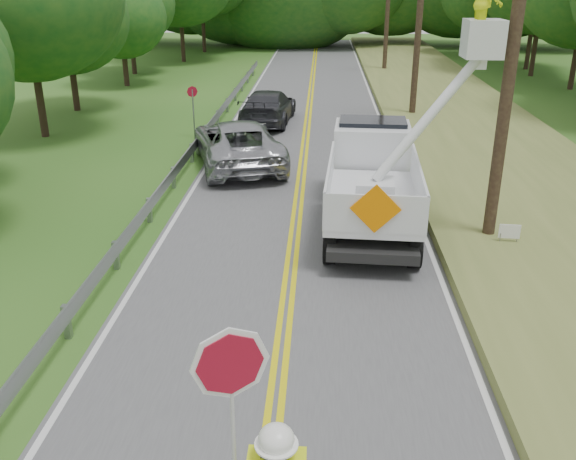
{
  "coord_description": "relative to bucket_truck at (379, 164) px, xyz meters",
  "views": [
    {
      "loc": [
        0.65,
        -5.94,
        6.46
      ],
      "look_at": [
        0.0,
        6.0,
        1.5
      ],
      "focal_mm": 38.63,
      "sensor_mm": 36.0,
      "label": 1
    }
  ],
  "objects": [
    {
      "name": "road",
      "position": [
        -2.28,
        3.12,
        -1.52
      ],
      "size": [
        7.2,
        96.0,
        0.03
      ],
      "color": "#535355",
      "rests_on": "ground"
    },
    {
      "name": "guardrail",
      "position": [
        -6.3,
        4.03,
        -0.97
      ],
      "size": [
        0.18,
        48.0,
        0.77
      ],
      "color": "gray",
      "rests_on": "ground"
    },
    {
      "name": "utility_poles",
      "position": [
        2.72,
        6.14,
        3.74
      ],
      "size": [
        1.6,
        43.3,
        10.0
      ],
      "color": "black",
      "rests_on": "ground"
    },
    {
      "name": "tall_grass_verge",
      "position": [
        4.82,
        3.12,
        -1.38
      ],
      "size": [
        7.0,
        96.0,
        0.3
      ],
      "primitive_type": "cube",
      "color": "olive",
      "rests_on": "ground"
    },
    {
      "name": "bucket_truck",
      "position": [
        0.0,
        0.0,
        0.0
      ],
      "size": [
        4.01,
        6.94,
        6.69
      ],
      "color": "black",
      "rests_on": "road"
    },
    {
      "name": "suv_silver",
      "position": [
        -4.62,
        4.74,
        -0.68
      ],
      "size": [
        4.28,
        6.47,
        1.65
      ],
      "primitive_type": "imported",
      "rotation": [
        0.0,
        0.0,
        3.42
      ],
      "color": "#A4A6AC",
      "rests_on": "road"
    },
    {
      "name": "suv_darkgrey",
      "position": [
        -4.11,
        11.68,
        -0.75
      ],
      "size": [
        2.52,
        5.38,
        1.52
      ],
      "primitive_type": "imported",
      "rotation": [
        0.0,
        0.0,
        3.06
      ],
      "color": "#33343A",
      "rests_on": "road"
    },
    {
      "name": "stop_sign_permanent",
      "position": [
        -7.0,
        8.79,
        -0.12
      ],
      "size": [
        0.41,
        0.26,
        2.17
      ],
      "color": "gray",
      "rests_on": "ground"
    },
    {
      "name": "yard_sign",
      "position": [
        3.07,
        -2.43,
        -0.99
      ],
      "size": [
        0.52,
        0.07,
        0.75
      ],
      "color": "white",
      "rests_on": "ground"
    }
  ]
}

